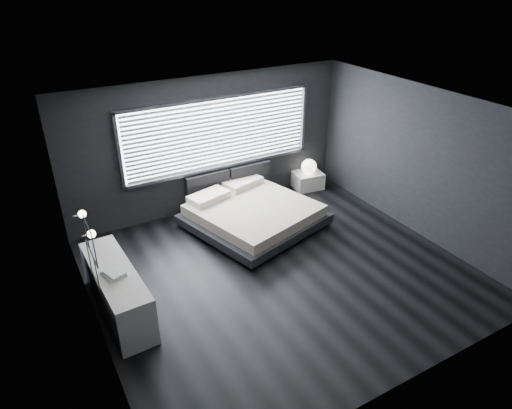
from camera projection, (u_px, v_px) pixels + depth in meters
room at (283, 199)px, 7.15m from camera, size 6.04×6.00×2.80m
window at (220, 134)px, 9.21m from camera, size 4.14×0.09×1.52m
headboard at (229, 180)px, 9.72m from camera, size 1.96×0.16×0.52m
sconce_near at (91, 234)px, 5.85m from camera, size 0.18×0.11×0.11m
sconce_far at (82, 214)px, 6.31m from camera, size 0.18×0.11×0.11m
wall_art_upper at (90, 242)px, 5.23m from camera, size 0.01×0.48×0.48m
wall_art_lower at (93, 264)px, 5.64m from camera, size 0.01×0.48×0.48m
bed at (253, 213)px, 9.05m from camera, size 2.81×2.73×0.60m
nightstand at (307, 180)px, 10.62m from camera, size 0.71×0.62×0.38m
orb_lamp at (309, 167)px, 10.41m from camera, size 0.35×0.35×0.35m
dresser at (117, 291)px, 6.74m from camera, size 0.63×1.95×0.77m
book_stack at (114, 273)px, 6.43m from camera, size 0.33×0.39×0.07m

